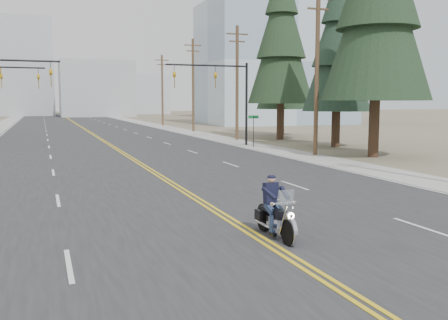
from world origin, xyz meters
TOP-DOWN VIEW (x-y plane):
  - ground_plane at (0.00, 0.00)m, footprint 400.00×400.00m
  - road at (0.00, 70.00)m, footprint 20.00×200.00m
  - sidewalk_right at (11.50, 70.00)m, footprint 3.00×200.00m
  - traffic_mast_right at (8.98, 32.00)m, footprint 7.10×0.26m
  - street_sign at (10.80, 30.00)m, footprint 0.90×0.06m
  - utility_pole_b at (12.50, 23.00)m, footprint 2.20×0.30m
  - utility_pole_c at (12.50, 38.00)m, footprint 2.20×0.30m
  - utility_pole_d at (12.50, 53.00)m, footprint 2.20×0.30m
  - utility_pole_e at (12.50, 70.00)m, footprint 2.20×0.30m
  - glass_building at (32.00, 70.00)m, footprint 24.00×16.00m
  - haze_bldg_b at (8.00, 125.00)m, footprint 18.00×14.00m
  - haze_bldg_c at (40.00, 110.00)m, footprint 16.00×12.00m
  - haze_bldg_d at (-12.00, 140.00)m, footprint 20.00×15.00m
  - haze_bldg_e at (25.00, 150.00)m, footprint 14.00×14.00m
  - motorcyclist at (0.46, 4.54)m, footprint 0.96×2.21m
  - conifer_mid at (17.43, 28.15)m, footprint 5.57×5.57m
  - conifer_tall at (16.74, 37.06)m, footprint 6.44×6.44m
  - conifer_far at (19.72, 42.85)m, footprint 5.50×5.50m

SIDE VIEW (x-z plane):
  - ground_plane at x=0.00m, z-range 0.00..0.00m
  - road at x=0.00m, z-range 0.00..0.01m
  - sidewalk_right at x=11.50m, z-range 0.00..0.01m
  - motorcyclist at x=0.46m, z-range 0.00..1.72m
  - street_sign at x=10.80m, z-range 0.49..3.12m
  - traffic_mast_right at x=8.98m, z-range 1.44..8.44m
  - utility_pole_c at x=12.50m, z-range 0.23..11.23m
  - utility_pole_e at x=12.50m, z-range 0.23..11.23m
  - utility_pole_b at x=12.50m, z-range 0.23..11.73m
  - utility_pole_d at x=12.50m, z-range 0.23..11.73m
  - haze_bldg_e at x=25.00m, z-range 0.00..12.00m
  - haze_bldg_b at x=8.00m, z-range 0.00..14.00m
  - conifer_far at x=19.72m, z-range 1.08..15.81m
  - conifer_mid at x=17.43m, z-range 1.10..15.95m
  - haze_bldg_c at x=40.00m, z-range 0.00..18.00m
  - glass_building at x=32.00m, z-range 0.00..20.00m
  - conifer_tall at x=16.74m, z-range 1.33..19.22m
  - haze_bldg_d at x=-12.00m, z-range 0.00..26.00m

